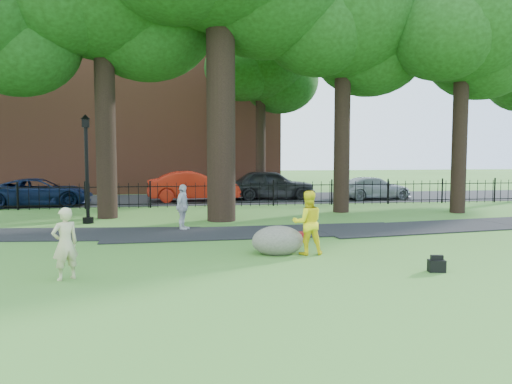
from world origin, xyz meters
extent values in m
plane|color=#417227|center=(0.00, 0.00, 0.00)|extent=(120.00, 120.00, 0.00)
cube|color=black|center=(1.00, 3.90, 0.00)|extent=(36.07, 3.85, 0.03)
cube|color=black|center=(0.00, 16.00, 0.00)|extent=(80.00, 7.00, 0.02)
cube|color=black|center=(0.00, 12.00, 1.02)|extent=(44.00, 0.04, 0.04)
cube|color=black|center=(0.00, 12.00, 0.18)|extent=(44.00, 0.04, 0.04)
cube|color=brown|center=(-4.00, 24.00, 6.00)|extent=(18.00, 8.00, 12.00)
cylinder|color=black|center=(0.00, 7.00, 5.25)|extent=(1.10, 1.10, 10.50)
ellipsoid|color=black|center=(-7.65, 8.25, 6.82)|extent=(4.80, 4.80, 4.08)
cylinder|color=black|center=(-4.50, 8.50, 4.55)|extent=(0.80, 0.80, 9.10)
ellipsoid|color=black|center=(-2.88, 9.40, 8.06)|extent=(5.76, 5.76, 4.90)
cylinder|color=black|center=(5.50, 9.00, 4.20)|extent=(0.70, 0.70, 8.40)
ellipsoid|color=black|center=(5.50, 9.00, 8.64)|extent=(6.60, 6.60, 5.61)
ellipsoid|color=black|center=(6.98, 9.82, 7.44)|extent=(5.28, 5.28, 4.49)
ellipsoid|color=black|center=(4.18, 8.34, 7.92)|extent=(4.95, 4.95, 4.21)
cylinder|color=black|center=(10.50, 8.00, 4.02)|extent=(0.64, 0.64, 8.05)
ellipsoid|color=black|center=(10.50, 8.00, 8.28)|extent=(6.20, 6.20, 5.27)
ellipsoid|color=black|center=(11.89, 8.78, 7.13)|extent=(4.96, 4.96, 4.22)
ellipsoid|color=black|center=(9.26, 7.38, 7.59)|extent=(4.65, 4.65, 3.95)
imported|color=#C9BF8A|center=(-3.96, -1.54, 0.76)|extent=(0.66, 0.61, 1.52)
imported|color=yellow|center=(1.68, 0.23, 0.83)|extent=(0.81, 0.64, 1.66)
imported|color=silver|center=(-1.50, 4.84, 0.78)|extent=(0.71, 0.99, 1.57)
ellipsoid|color=slate|center=(0.93, 0.42, 0.40)|extent=(1.51, 1.24, 0.80)
cylinder|color=black|center=(-5.00, 7.01, 1.79)|extent=(0.13, 0.13, 3.57)
cylinder|color=black|center=(-5.00, 7.01, 0.11)|extent=(0.40, 0.40, 0.22)
cube|color=black|center=(-5.00, 7.01, 3.74)|extent=(0.26, 0.26, 0.33)
cone|color=black|center=(-5.00, 7.01, 3.96)|extent=(0.36, 0.36, 0.18)
cube|color=black|center=(4.04, -2.08, 0.14)|extent=(0.40, 0.29, 0.27)
cube|color=maroon|center=(2.11, 2.42, 0.11)|extent=(0.39, 0.33, 0.23)
imported|color=#B81E0E|center=(-0.87, 14.97, 0.81)|extent=(5.06, 2.12, 1.63)
imported|color=#0B1737|center=(-8.40, 13.50, 0.69)|extent=(5.17, 2.82, 1.37)
imported|color=black|center=(3.50, 15.37, 0.84)|extent=(5.01, 2.17, 1.68)
imported|color=#919599|center=(9.29, 14.64, 0.63)|extent=(4.46, 2.14, 1.25)
camera|label=1|loc=(-1.58, -12.25, 2.65)|focal=35.00mm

